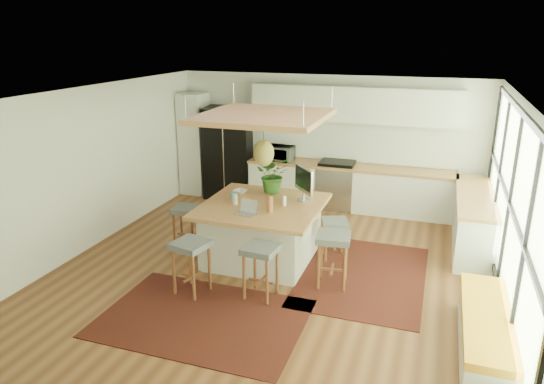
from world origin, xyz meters
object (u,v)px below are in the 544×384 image
at_px(stool_right_front, 332,263).
at_px(stool_near_left, 192,269).
at_px(microwave, 280,152).
at_px(island_plant, 273,178).
at_px(monitor, 304,185).
at_px(fridge, 229,155).
at_px(laptop, 245,207).
at_px(stool_right_back, 334,238).
at_px(stool_left_side, 187,227).
at_px(island, 262,231).
at_px(stool_near_right, 261,273).

bearing_deg(stool_right_front, stool_near_left, -155.16).
xyz_separation_m(microwave, island_plant, (0.58, -2.13, 0.06)).
xyz_separation_m(stool_near_left, monitor, (1.12, 1.78, 0.83)).
bearing_deg(monitor, fridge, -176.75).
xyz_separation_m(fridge, laptop, (1.74, -3.35, 0.12)).
relative_size(laptop, island_plant, 0.50).
bearing_deg(stool_near_left, monitor, 57.77).
bearing_deg(laptop, island_plant, 99.90).
height_order(fridge, monitor, fridge).
distance_m(stool_right_back, stool_left_side, 2.51).
height_order(island, laptop, laptop).
height_order(stool_near_right, stool_left_side, stool_near_right).
height_order(stool_near_right, microwave, microwave).
relative_size(fridge, stool_right_front, 2.48).
relative_size(island, stool_right_back, 2.77).
bearing_deg(fridge, monitor, -53.53).
relative_size(island, stool_near_right, 2.43).
bearing_deg(laptop, stool_near_left, -106.97).
bearing_deg(stool_near_left, stool_right_back, 46.56).
relative_size(island, island_plant, 2.97).
distance_m(laptop, microwave, 3.35).
distance_m(fridge, island_plant, 2.82).
bearing_deg(fridge, island_plant, -58.60).
relative_size(fridge, stool_near_right, 2.61).
distance_m(island, laptop, 0.78).
xyz_separation_m(laptop, microwave, (-0.53, 3.30, 0.06)).
bearing_deg(stool_right_front, island, 157.18).
distance_m(island, microwave, 2.93).
bearing_deg(stool_near_right, stool_near_left, -167.94).
relative_size(island, stool_left_side, 2.58).
bearing_deg(laptop, stool_left_side, 169.54).
bearing_deg(stool_near_right, stool_left_side, 146.19).
bearing_deg(island_plant, stool_near_left, -104.23).
distance_m(fridge, island, 3.39).
bearing_deg(stool_right_back, island_plant, 165.73).
xyz_separation_m(island, microwave, (-0.61, 2.79, 0.65)).
bearing_deg(laptop, fridge, 129.34).
xyz_separation_m(monitor, island_plant, (-0.60, 0.26, -0.02)).
bearing_deg(stool_left_side, fridge, 98.72).
bearing_deg(monitor, stool_near_right, -47.08).
height_order(fridge, stool_left_side, fridge).
height_order(fridge, stool_right_front, fridge).
xyz_separation_m(fridge, stool_near_left, (1.26, -4.21, -0.57)).
height_order(fridge, island, fridge).
distance_m(stool_near_right, microwave, 4.16).
bearing_deg(stool_near_left, laptop, 61.14).
relative_size(stool_right_back, island_plant, 1.07).
relative_size(stool_near_left, island_plant, 1.25).
distance_m(stool_right_back, laptop, 1.63).
relative_size(stool_near_left, stool_right_front, 0.97).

